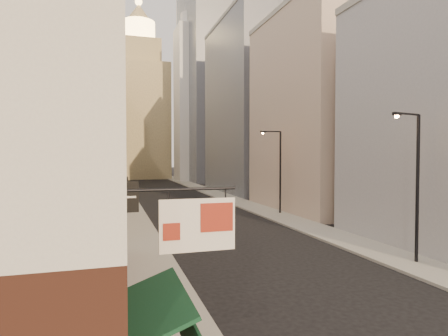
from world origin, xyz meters
TOP-DOWN VIEW (x-y plane):
  - sidewalk_left at (-6.50, 55.00)m, footprint 3.00×140.00m
  - sidewalk_right at (6.50, 55.00)m, footprint 3.00×140.00m
  - near_building_left at (-10.99, 9.00)m, footprint 8.30×23.04m
  - left_bldg_beige at (-12.00, 26.00)m, footprint 8.00×12.00m
  - left_bldg_grey at (-12.00, 42.00)m, footprint 8.00×16.00m
  - left_bldg_tan at (-12.00, 60.00)m, footprint 8.00×18.00m
  - left_bldg_wingrid at (-12.00, 80.00)m, footprint 8.00×20.00m
  - right_bldg_beige at (12.00, 30.00)m, footprint 8.00×16.00m
  - right_bldg_wingrid at (12.00, 50.00)m, footprint 8.00×20.00m
  - highrise at (18.00, 78.00)m, footprint 21.00×23.00m
  - clock_tower at (-1.00, 92.00)m, footprint 14.00×14.00m
  - white_tower at (10.00, 78.00)m, footprint 8.00×8.00m
  - streetlamp_near at (6.61, 10.78)m, footprint 2.00×0.58m
  - streetlamp_mid at (7.10, 27.98)m, footprint 2.08×0.36m
  - traffic_light_left at (-6.72, 39.03)m, footprint 0.57×0.49m

SIDE VIEW (x-z plane):
  - sidewalk_left at x=-6.50m, z-range 0.00..0.15m
  - sidewalk_right at x=6.50m, z-range 0.00..0.15m
  - traffic_light_left at x=-6.72m, z-range 1.12..6.12m
  - streetlamp_near at x=6.61m, z-range 0.55..8.27m
  - streetlamp_mid at x=7.10m, z-range 0.57..8.51m
  - near_building_left at x=-10.99m, z-range -0.13..12.17m
  - left_bldg_beige at x=-12.00m, z-range 0.00..16.00m
  - left_bldg_tan at x=-12.00m, z-range 0.00..17.00m
  - left_bldg_grey at x=-12.00m, z-range 0.00..20.00m
  - right_bldg_beige at x=12.00m, z-range 0.00..20.00m
  - left_bldg_wingrid at x=-12.00m, z-range 0.00..24.00m
  - right_bldg_wingrid at x=12.00m, z-range 0.00..26.00m
  - clock_tower at x=-1.00m, z-range -4.82..40.08m
  - white_tower at x=10.00m, z-range -2.14..39.36m
  - highrise at x=18.00m, z-range 0.06..51.26m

